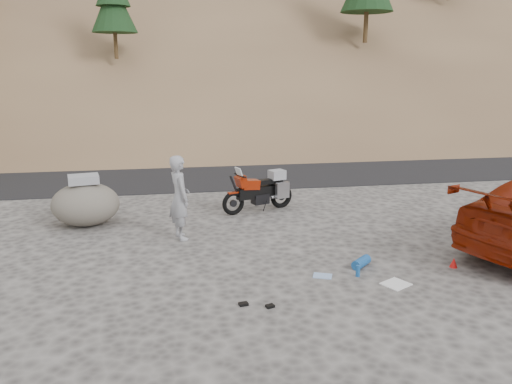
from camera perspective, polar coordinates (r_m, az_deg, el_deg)
ground at (r=10.54m, az=0.35°, el=-6.99°), size 140.00×140.00×0.00m
road at (r=19.15m, az=-4.31°, el=2.52°), size 120.00×7.00×0.05m
motorcycle at (r=13.48m, az=0.62°, el=0.12°), size 2.07×1.05×1.28m
man at (r=11.57m, az=-8.55°, el=-5.22°), size 0.64×0.80×1.91m
boulder at (r=12.92m, az=-18.90°, el=-1.27°), size 1.64×1.40×1.24m
gear_white_cloth at (r=9.42m, az=15.69°, el=-10.09°), size 0.59×0.57×0.02m
gear_blue_mat at (r=10.01m, az=11.94°, el=-7.87°), size 0.48×0.46×0.19m
gear_bottle at (r=9.56m, az=11.57°, el=-8.83°), size 0.09×0.09×0.22m
gear_funnel at (r=10.51m, az=21.66°, el=-7.50°), size 0.16×0.16×0.19m
gear_glove_a at (r=8.35m, az=-1.44°, el=-12.68°), size 0.16×0.13×0.04m
gear_glove_b at (r=8.28m, az=1.62°, el=-12.90°), size 0.16×0.14×0.04m
gear_blue_cloth at (r=9.50m, az=7.61°, el=-9.48°), size 0.41×0.36×0.01m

